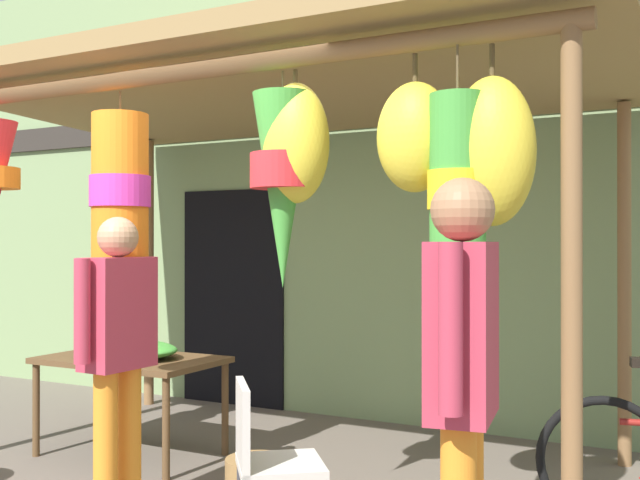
# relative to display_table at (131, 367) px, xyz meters

# --- Properties ---
(shop_facade) EXTENTS (11.37, 0.29, 4.25)m
(shop_facade) POSITION_rel_display_table_xyz_m (0.71, 1.88, 1.50)
(shop_facade) COLOR #7A9360
(shop_facade) RESTS_ON ground_plane
(market_stall_canopy) EXTENTS (4.64, 2.62, 2.69)m
(market_stall_canopy) POSITION_rel_display_table_xyz_m (1.15, 0.02, 1.69)
(market_stall_canopy) COLOR brown
(market_stall_canopy) RESTS_ON ground_plane
(display_table) EXTENTS (1.26, 0.75, 0.70)m
(display_table) POSITION_rel_display_table_xyz_m (0.00, 0.00, 0.00)
(display_table) COLOR brown
(display_table) RESTS_ON ground_plane
(flower_heap_on_table) EXTENTS (0.80, 0.56, 0.13)m
(flower_heap_on_table) POSITION_rel_display_table_xyz_m (0.01, -0.05, 0.14)
(flower_heap_on_table) COLOR green
(flower_heap_on_table) RESTS_ON display_table
(folding_chair) EXTENTS (0.56, 0.56, 0.84)m
(folding_chair) POSITION_rel_display_table_xyz_m (1.76, -1.04, -0.12)
(folding_chair) COLOR beige
(folding_chair) RESTS_ON ground_plane
(wicker_basket_spare) EXTENTS (0.38, 0.38, 0.20)m
(wicker_basket_spare) POSITION_rel_display_table_xyz_m (1.19, -0.22, -0.53)
(wicker_basket_spare) COLOR olive
(wicker_basket_spare) RESTS_ON ground_plane
(vendor_in_orange) EXTENTS (0.27, 0.59, 1.75)m
(vendor_in_orange) POSITION_rel_display_table_xyz_m (2.84, -1.39, 0.41)
(vendor_in_orange) COLOR orange
(vendor_in_orange) RESTS_ON ground_plane
(customer_foreground) EXTENTS (0.23, 0.59, 1.65)m
(customer_foreground) POSITION_rel_display_table_xyz_m (0.75, -0.94, 0.35)
(customer_foreground) COLOR orange
(customer_foreground) RESTS_ON ground_plane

